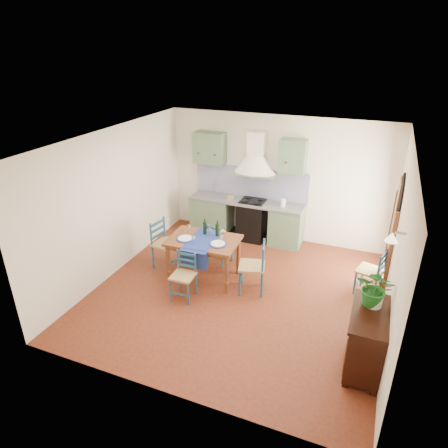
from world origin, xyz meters
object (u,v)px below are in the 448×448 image
(sideboard, at_px, (366,338))
(potted_plant, at_px, (376,288))
(dining_table, at_px, (204,244))
(chair_near, at_px, (184,275))

(sideboard, bearing_deg, potted_plant, 87.81)
(dining_table, height_order, potted_plant, potted_plant)
(dining_table, bearing_deg, sideboard, -23.13)
(dining_table, height_order, sideboard, dining_table)
(dining_table, distance_m, potted_plant, 3.26)
(sideboard, bearing_deg, chair_near, 169.14)
(dining_table, bearing_deg, potted_plant, -19.92)
(sideboard, bearing_deg, dining_table, 156.87)
(sideboard, distance_m, potted_plant, 0.72)
(sideboard, height_order, potted_plant, potted_plant)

